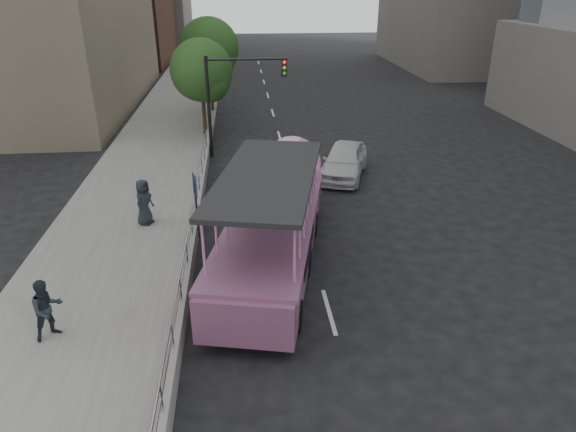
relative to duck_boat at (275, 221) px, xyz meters
name	(u,v)px	position (x,y,z in m)	size (l,w,h in m)	color
ground	(288,277)	(0.28, -1.45, -1.30)	(160.00, 160.00, 0.00)	black
sidewalk	(151,171)	(-5.47, 8.55, -1.15)	(5.50, 80.00, 0.30)	#9D9C97
kerb_wall	(193,239)	(-2.84, 0.55, -0.82)	(0.24, 30.00, 0.36)	#A0A09B
guardrail	(191,221)	(-2.84, 0.55, -0.15)	(0.07, 22.00, 0.71)	silver
duck_boat	(275,221)	(0.00, 0.00, 0.00)	(4.71, 10.81, 3.49)	black
car	(344,160)	(3.81, 7.44, -0.51)	(1.86, 4.61, 1.57)	silver
pedestrian_mid	(47,309)	(-6.05, -4.24, -0.18)	(0.80, 0.62, 1.64)	#222A33
pedestrian_far	(144,202)	(-4.70, 2.34, -0.13)	(0.85, 0.55, 1.74)	#222A33
parking_sign	(196,198)	(-2.72, 1.55, 0.28)	(0.18, 0.54, 2.48)	black
traffic_signal	(231,90)	(-1.43, 11.05, 2.20)	(4.20, 0.32, 5.20)	black
street_tree_near	(203,73)	(-3.02, 14.47, 2.52)	(3.52, 3.52, 5.72)	#382819
street_tree_far	(211,50)	(-2.82, 20.47, 3.01)	(3.97, 3.97, 6.45)	#382819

